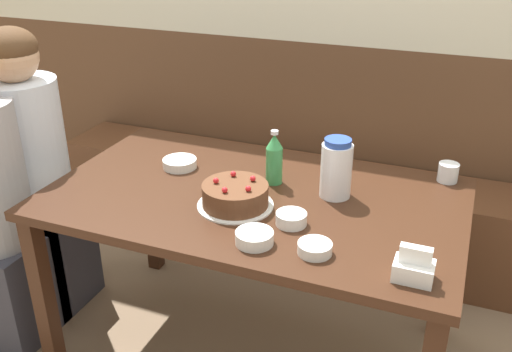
{
  "coord_description": "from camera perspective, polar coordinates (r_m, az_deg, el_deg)",
  "views": [
    {
      "loc": [
        0.68,
        -1.68,
        1.66
      ],
      "look_at": [
        -0.01,
        0.05,
        0.77
      ],
      "focal_mm": 40.0,
      "sensor_mm": 36.0,
      "label": 1
    }
  ],
  "objects": [
    {
      "name": "bench_seat",
      "position": [
        2.97,
        5.79,
        -3.4
      ],
      "size": [
        2.79,
        0.38,
        0.47
      ],
      "color": "#56331E",
      "rests_on": "ground_plane"
    },
    {
      "name": "birthday_cake",
      "position": [
        1.95,
        -2.09,
        -1.97
      ],
      "size": [
        0.26,
        0.26,
        0.1
      ],
      "color": "white",
      "rests_on": "dining_table"
    },
    {
      "name": "glass_water_tall",
      "position": [
        2.25,
        18.66,
        0.35
      ],
      "size": [
        0.08,
        0.08,
        0.07
      ],
      "color": "silver",
      "rests_on": "dining_table"
    },
    {
      "name": "bowl_rice_small",
      "position": [
        1.85,
        3.55,
        -4.28
      ],
      "size": [
        0.1,
        0.1,
        0.04
      ],
      "color": "white",
      "rests_on": "dining_table"
    },
    {
      "name": "ground_plane",
      "position": [
        2.46,
        -0.21,
        -16.99
      ],
      "size": [
        12.0,
        12.0,
        0.0
      ],
      "primitive_type": "plane",
      "color": "#846B51"
    },
    {
      "name": "dining_table",
      "position": [
        2.08,
        -0.24,
        -3.9
      ],
      "size": [
        1.48,
        0.87,
        0.72
      ],
      "color": "#381E11",
      "rests_on": "ground_plane"
    },
    {
      "name": "person_pale_blue_shirt",
      "position": [
        2.6,
        -21.27,
        -0.57
      ],
      "size": [
        0.34,
        0.31,
        1.25
      ],
      "color": "#33333D",
      "rests_on": "ground_plane"
    },
    {
      "name": "back_wall",
      "position": [
        2.85,
        8.03,
        16.91
      ],
      "size": [
        4.8,
        0.04,
        2.5
      ],
      "color": "brown",
      "rests_on": "ground_plane"
    },
    {
      "name": "bowl_sauce_shallow",
      "position": [
        1.75,
        -0.16,
        -6.18
      ],
      "size": [
        0.12,
        0.12,
        0.04
      ],
      "color": "white",
      "rests_on": "dining_table"
    },
    {
      "name": "soju_bottle",
      "position": [
        2.09,
        1.84,
        1.77
      ],
      "size": [
        0.06,
        0.06,
        0.21
      ],
      "color": "#388E4C",
      "rests_on": "dining_table"
    },
    {
      "name": "bowl_soup_white",
      "position": [
        1.72,
        5.9,
        -7.19
      ],
      "size": [
        0.1,
        0.1,
        0.03
      ],
      "color": "white",
      "rests_on": "dining_table"
    },
    {
      "name": "napkin_holder",
      "position": [
        1.64,
        15.51,
        -8.82
      ],
      "size": [
        0.11,
        0.08,
        0.11
      ],
      "color": "white",
      "rests_on": "dining_table"
    },
    {
      "name": "water_pitcher",
      "position": [
        2.01,
        8.03,
        0.74
      ],
      "size": [
        0.11,
        0.11,
        0.22
      ],
      "color": "white",
      "rests_on": "dining_table"
    },
    {
      "name": "bowl_side_dish",
      "position": [
        2.27,
        -7.63,
        1.28
      ],
      "size": [
        0.13,
        0.13,
        0.04
      ],
      "color": "white",
      "rests_on": "dining_table"
    }
  ]
}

